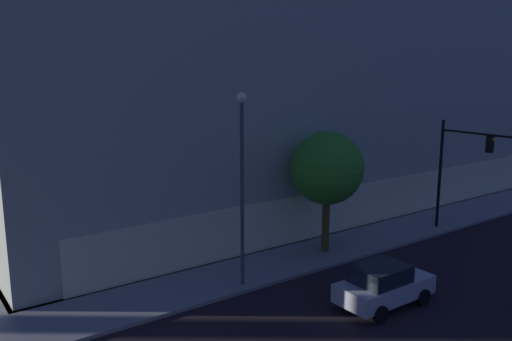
{
  "coord_description": "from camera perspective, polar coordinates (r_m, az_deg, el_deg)",
  "views": [
    {
      "loc": [
        -5.66,
        -11.77,
        9.66
      ],
      "look_at": [
        6.07,
        4.66,
        5.59
      ],
      "focal_mm": 37.27,
      "sensor_mm": 36.0,
      "label": 1
    }
  ],
  "objects": [
    {
      "name": "car_silver",
      "position": [
        22.54,
        13.49,
        -11.83
      ],
      "size": [
        4.16,
        2.14,
        1.77
      ],
      "color": "#B7BABF",
      "rests_on": "ground"
    },
    {
      "name": "modern_building",
      "position": [
        41.52,
        -2.55,
        11.77
      ],
      "size": [
        38.75,
        27.62,
        20.05
      ],
      "color": "#4C4C51",
      "rests_on": "ground"
    },
    {
      "name": "sidewalk_tree",
      "position": [
        26.96,
        7.64,
        0.22
      ],
      "size": [
        3.72,
        3.72,
        6.22
      ],
      "color": "#50451E",
      "rests_on": "sidewalk_corner"
    },
    {
      "name": "traffic_light_far_corner",
      "position": [
        31.6,
        22.26,
        1.33
      ],
      "size": [
        0.4,
        5.34,
        6.36
      ],
      "color": "black",
      "rests_on": "sidewalk_corner"
    },
    {
      "name": "street_lamp_sidewalk",
      "position": [
        22.33,
        -1.52,
        0.31
      ],
      "size": [
        0.44,
        0.44,
        8.38
      ],
      "color": "#464646",
      "rests_on": "sidewalk_corner"
    }
  ]
}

